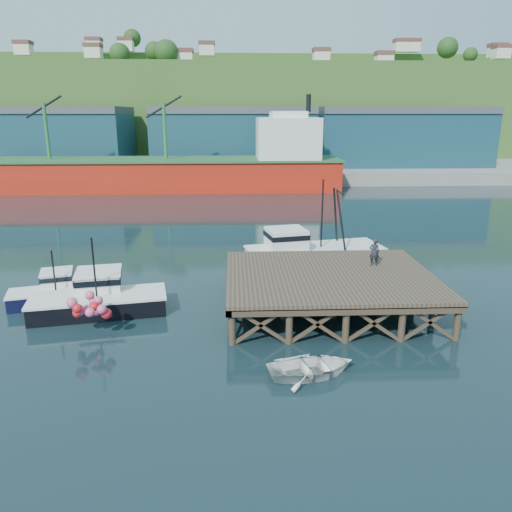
{
  "coord_description": "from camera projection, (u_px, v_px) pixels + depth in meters",
  "views": [
    {
      "loc": [
        -0.03,
        -27.5,
        11.16
      ],
      "look_at": [
        1.29,
        2.0,
        2.66
      ],
      "focal_mm": 35.0,
      "sensor_mm": 36.0,
      "label": 1
    }
  ],
  "objects": [
    {
      "name": "dinghy",
      "position": [
        312.0,
        367.0,
        21.94
      ],
      "size": [
        4.34,
        3.47,
        0.8
      ],
      "primitive_type": "imported",
      "rotation": [
        0.0,
        0.0,
        1.77
      ],
      "color": "white",
      "rests_on": "ground"
    },
    {
      "name": "warehouse_mid",
      "position": [
        233.0,
        140.0,
        90.1
      ],
      "size": [
        28.0,
        16.0,
        9.0
      ],
      "primitive_type": "cube",
      "color": "#184051",
      "rests_on": "far_quay"
    },
    {
      "name": "wharf",
      "position": [
        330.0,
        277.0,
        29.01
      ],
      "size": [
        12.0,
        10.0,
        2.62
      ],
      "color": "brown",
      "rests_on": "ground"
    },
    {
      "name": "boat_navy",
      "position": [
        57.0,
        291.0,
        30.41
      ],
      "size": [
        5.91,
        3.8,
        3.49
      ],
      "rotation": [
        0.0,
        0.0,
        0.26
      ],
      "color": "black",
      "rests_on": "ground"
    },
    {
      "name": "hillside",
      "position": [
        233.0,
        113.0,
        122.46
      ],
      "size": [
        220.0,
        50.0,
        22.0
      ],
      "primitive_type": "cube",
      "color": "#2D511E",
      "rests_on": "ground"
    },
    {
      "name": "ground",
      "position": [
        236.0,
        309.0,
        29.49
      ],
      "size": [
        300.0,
        300.0,
        0.0
      ],
      "primitive_type": "plane",
      "color": "black",
      "rests_on": "ground"
    },
    {
      "name": "trawler",
      "position": [
        312.0,
        251.0,
        36.59
      ],
      "size": [
        10.45,
        5.47,
        6.66
      ],
      "rotation": [
        0.0,
        0.0,
        0.2
      ],
      "color": "beige",
      "rests_on": "ground"
    },
    {
      "name": "warehouse_left",
      "position": [
        37.0,
        140.0,
        88.6
      ],
      "size": [
        32.0,
        16.0,
        9.0
      ],
      "primitive_type": "cube",
      "color": "#184051",
      "rests_on": "far_quay"
    },
    {
      "name": "far_quay",
      "position": [
        234.0,
        167.0,
        96.42
      ],
      "size": [
        160.0,
        40.0,
        2.0
      ],
      "primitive_type": "cube",
      "color": "gray",
      "rests_on": "ground"
    },
    {
      "name": "boat_black",
      "position": [
        99.0,
        297.0,
        28.9
      ],
      "size": [
        7.98,
        6.63,
        4.7
      ],
      "rotation": [
        0.0,
        0.0,
        0.18
      ],
      "color": "black",
      "rests_on": "ground"
    },
    {
      "name": "warehouse_right",
      "position": [
        397.0,
        139.0,
        91.38
      ],
      "size": [
        30.0,
        16.0,
        9.0
      ],
      "primitive_type": "cube",
      "color": "#184051",
      "rests_on": "far_quay"
    },
    {
      "name": "dockworker",
      "position": [
        374.0,
        252.0,
        30.46
      ],
      "size": [
        0.65,
        0.45,
        1.69
      ],
      "primitive_type": "imported",
      "rotation": [
        0.0,
        0.0,
        3.06
      ],
      "color": "black",
      "rests_on": "wharf"
    },
    {
      "name": "cargo_ship",
      "position": [
        177.0,
        168.0,
        74.3
      ],
      "size": [
        55.5,
        10.0,
        13.75
      ],
      "color": "red",
      "rests_on": "ground"
    }
  ]
}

